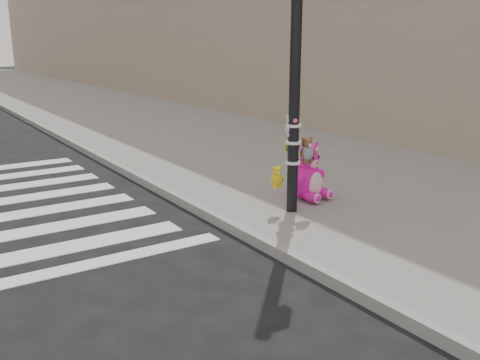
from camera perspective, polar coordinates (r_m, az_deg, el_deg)
ground at (r=5.45m, az=-4.43°, el=-14.19°), size 120.00×120.00×0.00m
sidewalk_near at (r=16.16m, az=-6.09°, el=5.37°), size 7.00×80.00×0.14m
curb_edge at (r=14.93m, az=-17.95°, el=3.99°), size 0.12×80.00×0.15m
signal_pole at (r=7.81m, az=5.87°, el=8.35°), size 0.67×0.50×4.00m
pink_bunny at (r=8.67m, az=7.18°, el=0.40°), size 0.69×0.77×0.93m
red_teddy at (r=9.02m, az=7.13°, el=-0.80°), size 0.17×0.15×0.22m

